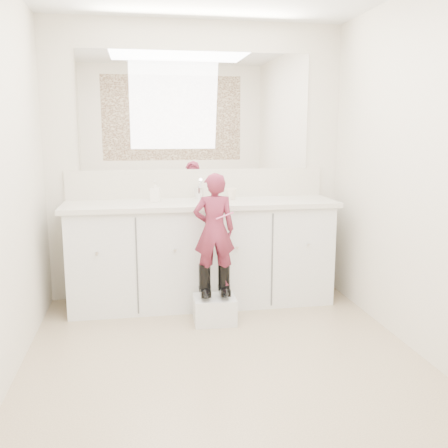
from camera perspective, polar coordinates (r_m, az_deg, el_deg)
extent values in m
plane|color=#866F58|center=(3.31, 0.34, -15.92)|extent=(3.00, 3.00, 0.00)
plane|color=beige|center=(4.45, -3.10, 7.04)|extent=(2.60, 0.00, 2.60)
plane|color=beige|center=(1.53, 10.40, 0.00)|extent=(2.60, 0.00, 2.60)
plane|color=beige|center=(3.45, 22.25, 5.23)|extent=(0.00, 3.00, 3.00)
cube|color=silver|center=(4.30, -2.56, -3.55)|extent=(2.20, 0.55, 0.85)
cube|color=beige|center=(4.20, -2.59, 2.30)|extent=(2.28, 0.58, 0.04)
cube|color=beige|center=(4.45, -3.06, 4.65)|extent=(2.28, 0.03, 0.25)
cube|color=white|center=(4.43, -3.14, 12.72)|extent=(2.00, 0.02, 1.00)
cube|color=#472819|center=(1.52, 10.86, 16.94)|extent=(2.00, 0.01, 1.20)
cylinder|color=silver|center=(4.35, -2.87, 3.52)|extent=(0.08, 0.08, 0.10)
imported|color=beige|center=(4.32, 0.80, 3.46)|extent=(0.11, 0.11, 0.10)
imported|color=white|center=(4.21, -7.89, 3.71)|extent=(0.09, 0.09, 0.17)
cube|color=silver|center=(3.95, -1.09, -9.76)|extent=(0.33, 0.28, 0.20)
imported|color=#B4375B|center=(3.78, -1.13, -0.67)|extent=(0.32, 0.22, 0.87)
cylinder|color=#E6598F|center=(3.70, 0.08, 0.95)|extent=(0.14, 0.02, 0.06)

